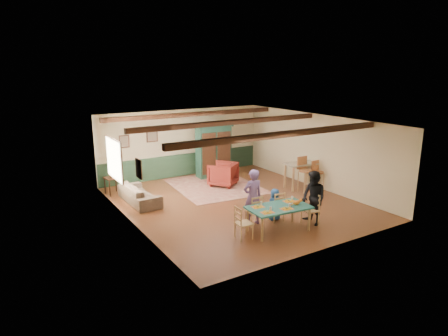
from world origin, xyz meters
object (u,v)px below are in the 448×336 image
table_lamp (112,169)px  end_table (113,186)px  dining_table (278,219)px  bar_stool_right (318,176)px  armoire (213,151)px  dining_chair_far_right (276,206)px  counter_table (300,176)px  dining_chair_far_left (254,210)px  bar_stool_left (305,175)px  person_child (275,204)px  dining_chair_end_right (310,210)px  sofa (139,194)px  armchair (223,174)px  person_woman (314,198)px  person_man (253,197)px  cat (297,202)px  dining_chair_end_left (244,223)px

table_lamp → end_table: bearing=0.0°
dining_table → bar_stool_right: (3.58, 2.17, 0.18)m
dining_table → armoire: 5.96m
dining_chair_far_right → counter_table: counter_table is taller
dining_chair_far_left → end_table: (-2.55, 4.89, -0.14)m
dining_chair_far_right → bar_stool_left: size_ratio=0.70×
bar_stool_right → counter_table: bearing=123.4°
person_child → end_table: person_child is taller
dining_chair_end_right → end_table: dining_chair_end_right is taller
dining_chair_end_right → sofa: (-3.47, 4.33, -0.15)m
bar_stool_right → armchair: bearing=136.1°
dining_chair_far_right → bar_stool_left: bearing=-143.4°
dining_table → bar_stool_left: size_ratio=1.34×
dining_chair_far_left → table_lamp: table_lamp is taller
person_woman → table_lamp: bearing=-140.0°
dining_table → dining_chair_far_left: size_ratio=1.89×
dining_chair_far_left → person_man: size_ratio=0.55×
cat → armoire: (0.80, 5.90, 0.28)m
dining_chair_end_left → armoire: (2.38, 5.68, 0.62)m
dining_chair_far_left → bar_stool_left: (3.35, 1.56, 0.19)m
dining_chair_far_left → armchair: 3.98m
dining_chair_end_left → bar_stool_left: (4.10, 2.18, 0.19)m
cat → table_lamp: table_lamp is taller
dining_table → cat: 0.68m
dining_table → armoire: bearing=77.2°
dining_table → person_child: (0.43, 0.71, 0.12)m
armchair → table_lamp: table_lamp is taller
dining_chair_far_left → table_lamp: (-2.55, 4.89, 0.45)m
person_man → dining_table: bearing=116.6°
dining_chair_end_left → dining_chair_far_right: bearing=-65.1°
dining_chair_far_left → person_woman: size_ratio=0.58×
dining_chair_end_right → counter_table: counter_table is taller
person_man → table_lamp: 5.45m
dining_chair_end_right → sofa: 5.55m
person_child → bar_stool_right: 3.47m
sofa → table_lamp: bearing=18.3°
dining_chair_far_right → dining_chair_end_right: size_ratio=1.00×
armchair → counter_table: bearing=104.0°
sofa → end_table: (-0.48, 1.35, 0.01)m
dining_chair_far_left → bar_stool_right: bearing=-154.6°
end_table → bar_stool_left: 6.78m
person_man → bar_stool_left: 3.67m
person_man → counter_table: person_man is taller
counter_table → bar_stool_right: bar_stool_right is taller
end_table → bar_stool_left: size_ratio=0.49×
armchair → end_table: size_ratio=1.58×
end_table → table_lamp: 0.59m
dining_chair_far_left → sofa: 4.11m
dining_chair_end_right → bar_stool_right: bearing=136.7°
person_child → person_man: bearing=0.0°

